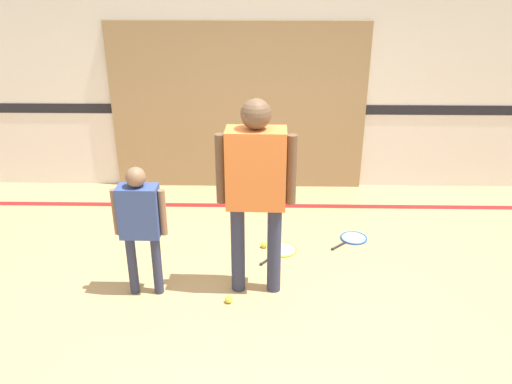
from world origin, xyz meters
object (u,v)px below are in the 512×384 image
at_px(person_student_left, 140,218).
at_px(tennis_ball_near_instructor, 229,299).
at_px(person_instructor, 256,179).
at_px(tennis_ball_by_spare_racket, 264,245).
at_px(racket_second_spare, 353,238).
at_px(racket_spare_on_floor, 282,250).

relative_size(person_student_left, tennis_ball_near_instructor, 17.83).
height_order(person_instructor, tennis_ball_by_spare_racket, person_instructor).
height_order(person_student_left, racket_second_spare, person_student_left).
bearing_deg(racket_spare_on_floor, tennis_ball_by_spare_racket, -73.58).
relative_size(person_instructor, person_student_left, 1.46).
bearing_deg(person_instructor, person_student_left, -174.86).
distance_m(racket_second_spare, tennis_ball_near_instructor, 1.68).
xyz_separation_m(racket_spare_on_floor, tennis_ball_near_instructor, (-0.47, -0.88, 0.02)).
height_order(person_instructor, tennis_ball_near_instructor, person_instructor).
distance_m(person_instructor, tennis_ball_near_instructor, 1.07).
height_order(person_instructor, person_student_left, person_instructor).
xyz_separation_m(person_student_left, tennis_ball_by_spare_racket, (1.03, 0.80, -0.69)).
bearing_deg(racket_spare_on_floor, tennis_ball_near_instructor, 8.47).
bearing_deg(racket_spare_on_floor, person_instructor, 16.59).
height_order(racket_second_spare, tennis_ball_by_spare_racket, tennis_ball_by_spare_racket).
relative_size(racket_spare_on_floor, racket_second_spare, 1.08).
relative_size(person_instructor, racket_spare_on_floor, 3.35).
relative_size(person_student_left, tennis_ball_by_spare_racket, 17.83).
bearing_deg(racket_spare_on_floor, racket_second_spare, 145.65).
bearing_deg(racket_spare_on_floor, person_student_left, -21.83).
bearing_deg(tennis_ball_near_instructor, racket_spare_on_floor, 61.60).
xyz_separation_m(racket_second_spare, tennis_ball_near_instructor, (-1.23, -1.13, 0.02)).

